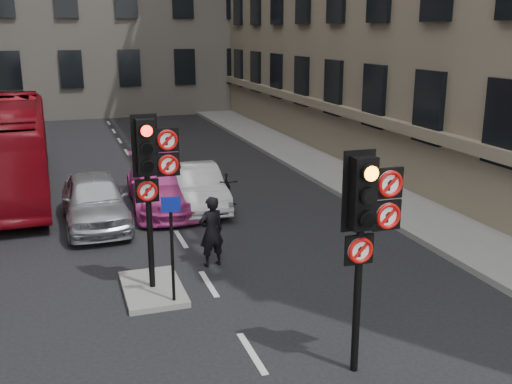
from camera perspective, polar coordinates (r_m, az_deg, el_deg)
pavement_right at (r=21.74m, az=9.55°, el=1.18°), size 3.00×50.00×0.16m
centre_island at (r=12.82m, az=-9.81°, el=-9.07°), size 1.20×2.00×0.12m
signal_near at (r=9.11m, az=10.48°, el=-2.29°), size 0.91×0.40×3.58m
signal_far at (r=11.99m, az=-9.97°, el=2.56°), size 0.91×0.40×3.58m
car_silver at (r=17.14m, az=-15.12°, el=-0.74°), size 1.79×4.28×1.45m
car_white at (r=18.35m, az=-5.69°, el=0.52°), size 1.46×3.94×1.29m
car_pink at (r=18.45m, az=-8.93°, el=0.65°), size 2.17×4.86×1.39m
bus_red at (r=21.56m, az=-22.71°, el=3.94°), size 2.70×10.80×3.00m
motorcycle at (r=17.80m, az=-2.74°, el=-0.19°), size 0.83×1.90×1.11m
motorcyclist at (r=13.72m, az=-4.27°, el=-3.77°), size 0.68×0.52×1.66m
info_sign at (r=11.58m, az=-8.03°, el=-4.03°), size 0.37×0.13×2.13m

